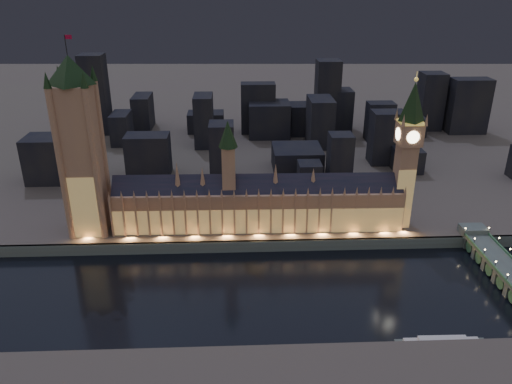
{
  "coord_description": "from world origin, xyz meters",
  "views": [
    {
      "loc": [
        -7.79,
        -254.33,
        173.67
      ],
      "look_at": [
        5.0,
        55.0,
        38.0
      ],
      "focal_mm": 35.0,
      "sensor_mm": 36.0,
      "label": 1
    }
  ],
  "objects_px": {
    "river_boat": "(443,344)",
    "westminster_bridge": "(507,275)",
    "elizabeth_tower": "(408,144)",
    "victoria_tower": "(80,140)",
    "palace_of_westminster": "(257,203)"
  },
  "relations": [
    {
      "from": "palace_of_westminster",
      "to": "westminster_bridge",
      "type": "distance_m",
      "value": 164.39
    },
    {
      "from": "river_boat",
      "to": "westminster_bridge",
      "type": "bearing_deg",
      "value": 42.27
    },
    {
      "from": "elizabeth_tower",
      "to": "river_boat",
      "type": "xyz_separation_m",
      "value": [
        -12.66,
        -119.92,
        -67.13
      ]
    },
    {
      "from": "elizabeth_tower",
      "to": "river_boat",
      "type": "distance_m",
      "value": 138.02
    },
    {
      "from": "palace_of_westminster",
      "to": "river_boat",
      "type": "relative_size",
      "value": 4.31
    },
    {
      "from": "elizabeth_tower",
      "to": "westminster_bridge",
      "type": "xyz_separation_m",
      "value": [
        47.34,
        -65.38,
        -62.69
      ]
    },
    {
      "from": "victoria_tower",
      "to": "westminster_bridge",
      "type": "distance_m",
      "value": 281.58
    },
    {
      "from": "victoria_tower",
      "to": "elizabeth_tower",
      "type": "xyz_separation_m",
      "value": [
        218.0,
        -0.01,
        -5.21
      ]
    },
    {
      "from": "victoria_tower",
      "to": "elizabeth_tower",
      "type": "height_order",
      "value": "victoria_tower"
    },
    {
      "from": "victoria_tower",
      "to": "river_boat",
      "type": "distance_m",
      "value": 248.55
    },
    {
      "from": "elizabeth_tower",
      "to": "victoria_tower",
      "type": "bearing_deg",
      "value": 180.0
    },
    {
      "from": "palace_of_westminster",
      "to": "victoria_tower",
      "type": "height_order",
      "value": "victoria_tower"
    },
    {
      "from": "elizabeth_tower",
      "to": "westminster_bridge",
      "type": "bearing_deg",
      "value": -54.09
    },
    {
      "from": "victoria_tower",
      "to": "palace_of_westminster",
      "type": "bearing_deg",
      "value": -0.09
    },
    {
      "from": "palace_of_westminster",
      "to": "river_boat",
      "type": "distance_m",
      "value": 151.56
    }
  ]
}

